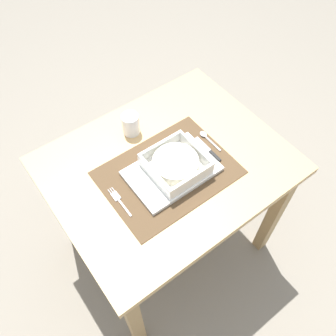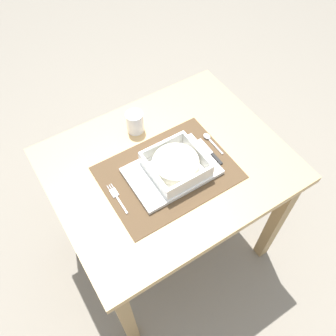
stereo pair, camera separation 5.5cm
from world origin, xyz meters
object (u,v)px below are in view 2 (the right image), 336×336
fork (116,196)px  drinking_glass (135,123)px  porridge_bowl (176,165)px  spoon (209,138)px  butter_knife (212,153)px  dining_table (168,180)px

fork → drinking_glass: (0.21, 0.23, 0.03)m
porridge_bowl → drinking_glass: drinking_glass is taller
drinking_glass → fork: bearing=-131.5°
spoon → butter_knife: 0.07m
fork → spoon: 0.42m
dining_table → butter_knife: butter_knife is taller
drinking_glass → spoon: bearing=-42.8°
dining_table → porridge_bowl: 0.16m
spoon → porridge_bowl: bearing=-163.1°
porridge_bowl → butter_knife: (0.16, -0.00, -0.04)m
porridge_bowl → butter_knife: bearing=-1.7°
porridge_bowl → drinking_glass: 0.25m
porridge_bowl → fork: (-0.23, 0.02, -0.04)m
porridge_bowl → fork: size_ratio=1.43×
drinking_glass → dining_table: bearing=-84.0°
fork → butter_knife: (0.39, -0.02, 0.00)m
butter_knife → spoon: bearing=61.0°
fork → dining_table: bearing=3.9°
drinking_glass → porridge_bowl: bearing=-85.0°
dining_table → porridge_bowl: (0.00, -0.05, 0.16)m
spoon → drinking_glass: bearing=137.2°
fork → spoon: bearing=2.2°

